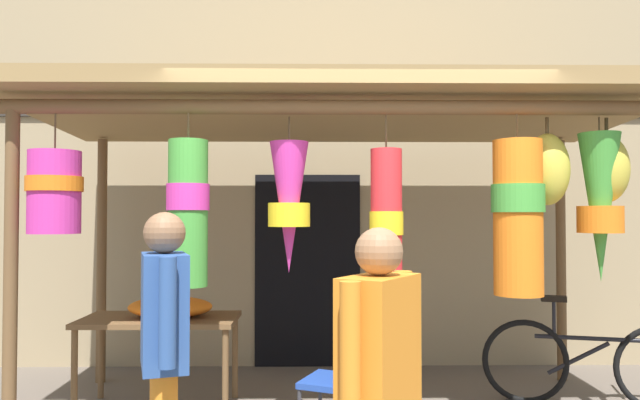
# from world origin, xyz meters

# --- Properties ---
(shop_facade) EXTENTS (10.85, 0.29, 4.40)m
(shop_facade) POSITION_xyz_m (-0.00, 2.39, 2.20)
(shop_facade) COLOR #9E8966
(shop_facade) RESTS_ON ground_plane
(market_stall_canopy) EXTENTS (4.89, 2.21, 2.53)m
(market_stall_canopy) POSITION_xyz_m (-0.01, 0.61, 2.15)
(market_stall_canopy) COLOR brown
(market_stall_canopy) RESTS_ON ground_plane
(display_table) EXTENTS (1.25, 0.68, 0.74)m
(display_table) POSITION_xyz_m (-1.56, 0.91, 0.66)
(display_table) COLOR brown
(display_table) RESTS_ON ground_plane
(flower_heap_on_table) EXTENTS (0.68, 0.48, 0.16)m
(flower_heap_on_table) POSITION_xyz_m (-1.46, 0.90, 0.82)
(flower_heap_on_table) COLOR orange
(flower_heap_on_table) RESTS_ON display_table
(folding_chair) EXTENTS (0.53, 0.53, 0.84)m
(folding_chair) POSITION_xyz_m (-0.09, 0.05, 0.50)
(folding_chair) COLOR #2347A8
(folding_chair) RESTS_ON ground_plane
(parked_bicycle) EXTENTS (1.71, 0.57, 0.92)m
(parked_bicycle) POSITION_xyz_m (2.00, 0.95, 0.35)
(parked_bicycle) COLOR black
(parked_bicycle) RESTS_ON ground_plane
(vendor_in_orange) EXTENTS (0.40, 0.51, 1.52)m
(vendor_in_orange) POSITION_xyz_m (-0.03, -1.46, 0.89)
(vendor_in_orange) COLOR silver
(vendor_in_orange) RESTS_ON ground_plane
(customer_foreground) EXTENTS (0.33, 0.57, 1.59)m
(customer_foreground) POSITION_xyz_m (-1.08, -0.89, 0.93)
(customer_foreground) COLOR orange
(customer_foreground) RESTS_ON ground_plane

